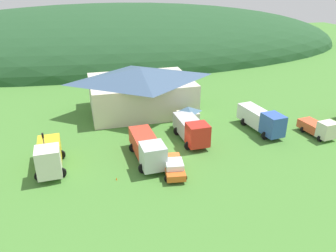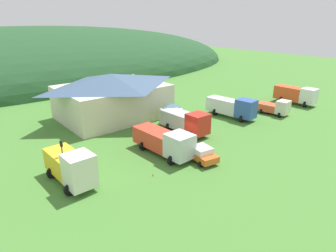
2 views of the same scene
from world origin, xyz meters
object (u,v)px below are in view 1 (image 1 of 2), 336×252
(depot_building, at_px, (141,89))
(traffic_light_west, at_px, (45,147))
(play_shed_cream, at_px, (188,117))
(crane_truck_red, at_px, (192,129))
(traffic_cone_near_pickup, at_px, (134,142))
(traffic_cone_mid_row, at_px, (117,180))
(tow_truck_silver, at_px, (148,148))
(heavy_rig_striped, at_px, (49,156))
(light_truck_cream, at_px, (319,128))
(box_truck_blue, at_px, (262,120))
(service_pickup_orange, at_px, (174,166))

(depot_building, relative_size, traffic_light_west, 3.94)
(play_shed_cream, height_order, traffic_light_west, traffic_light_west)
(depot_building, relative_size, crane_truck_red, 2.26)
(traffic_light_west, bearing_deg, traffic_cone_near_pickup, 18.96)
(traffic_cone_mid_row, bearing_deg, tow_truck_silver, 37.40)
(tow_truck_silver, height_order, crane_truck_red, crane_truck_red)
(traffic_light_west, bearing_deg, heavy_rig_striped, -62.13)
(depot_building, bearing_deg, light_truck_cream, -36.61)
(light_truck_cream, relative_size, traffic_cone_near_pickup, 11.00)
(depot_building, xyz_separation_m, box_truck_blue, (14.17, -12.00, -1.77))
(tow_truck_silver, xyz_separation_m, box_truck_blue, (16.51, 3.71, 0.08))
(play_shed_cream, relative_size, tow_truck_silver, 0.37)
(heavy_rig_striped, bearing_deg, traffic_light_west, -154.15)
(play_shed_cream, bearing_deg, service_pickup_orange, -115.49)
(traffic_light_west, distance_m, traffic_cone_mid_row, 8.73)
(traffic_light_west, bearing_deg, play_shed_cream, 18.47)
(heavy_rig_striped, relative_size, light_truck_cream, 1.30)
(box_truck_blue, xyz_separation_m, traffic_cone_near_pickup, (-17.28, 1.25, -1.75))
(service_pickup_orange, bearing_deg, traffic_cone_near_pickup, -152.44)
(crane_truck_red, height_order, service_pickup_orange, crane_truck_red)
(light_truck_cream, bearing_deg, crane_truck_red, -107.54)
(tow_truck_silver, bearing_deg, box_truck_blue, 100.42)
(depot_building, height_order, box_truck_blue, depot_building)
(play_shed_cream, distance_m, heavy_rig_striped, 19.20)
(box_truck_blue, relative_size, traffic_light_west, 1.96)
(tow_truck_silver, bearing_deg, service_pickup_orange, 30.49)
(heavy_rig_striped, xyz_separation_m, traffic_cone_mid_row, (6.63, -3.76, -1.82))
(depot_building, relative_size, tow_truck_silver, 1.98)
(depot_building, height_order, play_shed_cream, depot_building)
(light_truck_cream, distance_m, traffic_cone_near_pickup, 24.31)
(play_shed_cream, xyz_separation_m, tow_truck_silver, (-7.31, -7.57, 0.07))
(light_truck_cream, xyz_separation_m, traffic_cone_mid_row, (-27.05, -3.37, -1.21))
(play_shed_cream, relative_size, traffic_cone_mid_row, 4.94)
(play_shed_cream, height_order, heavy_rig_striped, heavy_rig_striped)
(heavy_rig_striped, bearing_deg, tow_truck_silver, 84.18)
(play_shed_cream, relative_size, service_pickup_orange, 0.59)
(depot_building, xyz_separation_m, traffic_cone_near_pickup, (-3.11, -10.75, -3.51))
(depot_building, xyz_separation_m, crane_truck_red, (4.08, -12.32, -1.81))
(crane_truck_red, xyz_separation_m, service_pickup_orange, (-4.29, -6.70, -0.88))
(service_pickup_orange, distance_m, traffic_light_west, 14.08)
(service_pickup_orange, xyz_separation_m, traffic_cone_near_pickup, (-2.90, 8.27, -0.83))
(tow_truck_silver, relative_size, traffic_cone_near_pickup, 17.39)
(heavy_rig_striped, relative_size, traffic_light_west, 1.63)
(traffic_cone_near_pickup, bearing_deg, box_truck_blue, -4.14)
(heavy_rig_striped, height_order, traffic_cone_near_pickup, heavy_rig_striped)
(play_shed_cream, height_order, light_truck_cream, play_shed_cream)
(depot_building, bearing_deg, traffic_cone_near_pickup, -106.13)
(tow_truck_silver, relative_size, box_truck_blue, 1.01)
(heavy_rig_striped, distance_m, traffic_cone_mid_row, 7.83)
(tow_truck_silver, distance_m, traffic_cone_mid_row, 5.29)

